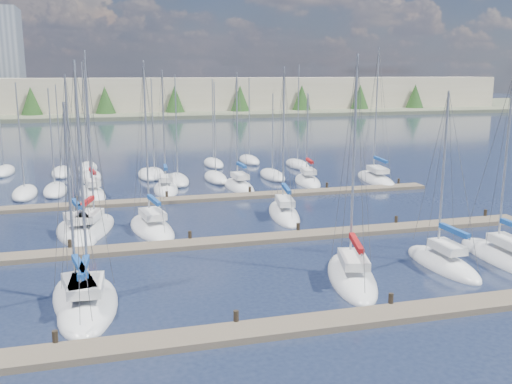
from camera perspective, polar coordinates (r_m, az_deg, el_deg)
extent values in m
plane|color=#212A42|center=(82.65, -8.46, 3.67)|extent=(400.00, 400.00, 0.00)
cube|color=#6B5E4C|center=(27.70, 6.73, -12.86)|extent=(44.00, 1.80, 0.35)
cylinder|color=#2D261C|center=(26.82, -19.41, -14.02)|extent=(0.26, 0.26, 1.10)
cylinder|color=#2D261C|center=(27.31, -2.00, -12.82)|extent=(0.26, 0.26, 1.10)
cylinder|color=#2D261C|center=(30.00, 13.31, -10.80)|extent=(0.26, 0.26, 1.10)
cube|color=#6B5E4C|center=(40.18, -0.75, -4.81)|extent=(44.00, 1.80, 0.35)
cylinder|color=#2D261C|center=(39.89, -18.10, -5.32)|extent=(0.26, 0.26, 1.10)
cylinder|color=#2D261C|center=(40.22, -6.62, -4.65)|extent=(0.26, 0.26, 1.10)
cylinder|color=#2D261C|center=(42.09, 4.22, -3.84)|extent=(0.26, 0.26, 1.10)
cylinder|color=#2D261C|center=(45.32, 13.82, -3.01)|extent=(0.26, 0.26, 1.10)
cylinder|color=#2D261C|center=(49.64, 21.93, -2.24)|extent=(0.26, 0.26, 1.10)
cube|color=#6B5E4C|center=(53.41, -4.53, -0.60)|extent=(44.00, 1.80, 0.35)
cylinder|color=#2D261C|center=(53.44, -17.46, -0.96)|extent=(0.26, 0.26, 1.10)
cylinder|color=#2D261C|center=(53.68, -8.91, -0.49)|extent=(0.26, 0.26, 1.10)
cylinder|color=#2D261C|center=(55.10, -0.62, -0.02)|extent=(0.26, 0.26, 1.10)
cylinder|color=#2D261C|center=(57.60, 7.10, 0.42)|extent=(0.26, 0.26, 1.10)
cylinder|color=#2D261C|center=(61.06, 14.06, 0.81)|extent=(0.26, 0.26, 1.10)
ellipsoid|color=white|center=(61.51, 5.17, 0.96)|extent=(3.36, 7.10, 1.60)
cube|color=silver|center=(60.95, 5.26, 2.10)|extent=(1.65, 2.56, 0.50)
cylinder|color=#9EA0A5|center=(61.26, 5.16, 5.88)|extent=(0.14, 0.14, 8.40)
cylinder|color=#9EA0A5|center=(60.25, 5.39, 3.00)|extent=(0.51, 2.85, 0.10)
cube|color=maroon|center=(60.23, 5.39, 3.11)|extent=(0.67, 2.65, 0.30)
ellipsoid|color=white|center=(57.34, -16.04, -0.27)|extent=(3.37, 7.68, 1.60)
cube|color=black|center=(57.34, -16.04, -0.27)|extent=(1.71, 3.70, 0.12)
cube|color=silver|center=(56.73, -16.06, 0.94)|extent=(1.62, 2.76, 0.50)
cylinder|color=#9EA0A5|center=(56.93, -16.53, 6.64)|extent=(0.14, 0.14, 11.68)
cylinder|color=#9EA0A5|center=(55.97, -16.03, 1.89)|extent=(0.58, 3.09, 0.10)
cube|color=maroon|center=(55.95, -16.04, 2.01)|extent=(0.74, 2.88, 0.30)
ellipsoid|color=white|center=(30.93, -17.25, -10.82)|extent=(3.87, 8.19, 1.60)
cube|color=black|center=(30.93, -17.25, -10.82)|extent=(1.96, 3.95, 0.12)
cube|color=silver|center=(30.10, -17.29, -8.81)|extent=(1.84, 2.96, 0.50)
cylinder|color=#9EA0A5|center=(29.87, -18.11, -0.30)|extent=(0.14, 0.14, 9.21)
cylinder|color=#9EA0A5|center=(29.16, -17.22, -7.29)|extent=(0.72, 3.27, 0.10)
cube|color=navy|center=(29.12, -17.23, -7.06)|extent=(0.87, 3.05, 0.30)
ellipsoid|color=white|center=(37.16, 18.13, -6.99)|extent=(2.40, 7.01, 1.60)
cube|color=maroon|center=(37.16, 18.13, -6.99)|extent=(1.24, 3.37, 0.12)
cube|color=silver|center=(36.50, 18.57, -5.22)|extent=(1.29, 2.46, 0.50)
cylinder|color=#9EA0A5|center=(36.20, 18.23, 2.02)|extent=(0.14, 0.14, 9.54)
cylinder|color=#9EA0A5|center=(35.78, 19.19, -3.86)|extent=(0.17, 2.93, 0.10)
cube|color=navy|center=(35.75, 19.21, -3.67)|extent=(0.36, 2.70, 0.30)
ellipsoid|color=white|center=(43.84, -10.37, -3.70)|extent=(3.94, 8.21, 1.60)
cube|color=maroon|center=(43.84, -10.37, -3.70)|extent=(2.00, 3.96, 0.12)
cube|color=silver|center=(43.14, -10.31, -2.17)|extent=(1.92, 2.96, 0.50)
cylinder|color=#9EA0A5|center=(43.15, -10.92, 5.20)|extent=(0.14, 0.14, 11.44)
cylinder|color=#9EA0A5|center=(42.31, -10.16, -0.98)|extent=(0.61, 3.28, 0.10)
cube|color=navy|center=(42.28, -10.16, -0.82)|extent=(0.77, 3.05, 0.30)
ellipsoid|color=white|center=(58.56, -1.71, 0.45)|extent=(2.78, 7.32, 1.60)
cube|color=maroon|center=(58.56, -1.71, 0.45)|extent=(1.43, 3.52, 0.12)
cube|color=silver|center=(57.98, -1.62, 1.64)|extent=(1.45, 2.59, 0.50)
cylinder|color=#9EA0A5|center=(58.18, -1.92, 6.68)|extent=(0.14, 0.14, 10.58)
cylinder|color=#9EA0A5|center=(57.25, -1.46, 2.57)|extent=(0.26, 3.03, 0.10)
cube|color=navy|center=(57.23, -1.46, 2.69)|extent=(0.45, 2.80, 0.30)
ellipsoid|color=white|center=(30.67, -16.40, -10.96)|extent=(3.45, 7.96, 1.60)
cube|color=silver|center=(29.84, -16.62, -8.95)|extent=(1.79, 2.83, 0.50)
cylinder|color=#9EA0A5|center=(29.41, -17.06, 1.55)|extent=(0.14, 0.14, 11.19)
cylinder|color=#9EA0A5|center=(28.90, -16.85, -7.44)|extent=(0.33, 3.26, 0.10)
cube|color=navy|center=(28.86, -16.86, -7.21)|extent=(0.51, 3.02, 0.30)
ellipsoid|color=white|center=(44.37, -16.03, -3.79)|extent=(4.62, 8.90, 1.60)
cube|color=silver|center=(43.65, -16.28, -2.30)|extent=(2.08, 3.24, 0.50)
cylinder|color=#9EA0A5|center=(43.70, -16.32, 5.48)|extent=(0.14, 0.14, 12.14)
cylinder|color=#9EA0A5|center=(42.77, -16.62, -1.16)|extent=(1.05, 3.49, 0.10)
cube|color=maroon|center=(42.75, -16.63, -1.00)|extent=(1.17, 3.27, 0.30)
ellipsoid|color=white|center=(47.47, 2.81, -2.31)|extent=(3.62, 8.68, 1.60)
cube|color=silver|center=(46.76, 2.90, -0.89)|extent=(1.72, 3.11, 0.50)
cylinder|color=#9EA0A5|center=(46.95, 2.77, 5.68)|extent=(0.14, 0.14, 11.03)
cylinder|color=#9EA0A5|center=(45.89, 3.05, 0.20)|extent=(0.67, 3.51, 0.10)
cube|color=navy|center=(45.86, 3.05, 0.35)|extent=(0.82, 3.26, 0.30)
ellipsoid|color=white|center=(63.77, 11.87, 1.15)|extent=(3.77, 9.52, 1.60)
cube|color=black|center=(63.77, 11.87, 1.15)|extent=(1.92, 4.58, 0.12)
cube|color=silver|center=(63.12, 12.07, 2.23)|extent=(1.86, 3.39, 0.50)
cylinder|color=#9EA0A5|center=(63.52, 11.94, 8.03)|extent=(0.14, 0.14, 13.13)
cylinder|color=#9EA0A5|center=(62.27, 12.35, 3.06)|extent=(0.55, 3.88, 0.10)
cube|color=navy|center=(62.25, 12.35, 3.17)|extent=(0.72, 3.59, 0.30)
ellipsoid|color=white|center=(43.89, -17.50, -4.05)|extent=(4.06, 7.60, 1.60)
cube|color=black|center=(43.89, -17.50, -4.05)|extent=(2.06, 3.67, 0.12)
cube|color=silver|center=(43.21, -17.53, -2.52)|extent=(1.96, 2.76, 0.50)
cylinder|color=#9EA0A5|center=(43.21, -18.14, 4.18)|extent=(0.14, 0.14, 10.46)
cylinder|color=#9EA0A5|center=(42.42, -17.50, -1.32)|extent=(0.67, 3.00, 0.10)
cube|color=navy|center=(42.39, -17.51, -1.16)|extent=(0.82, 2.79, 0.30)
ellipsoid|color=white|center=(33.65, 9.53, -8.54)|extent=(4.61, 8.59, 1.60)
cube|color=maroon|center=(33.65, 9.53, -8.54)|extent=(2.31, 4.15, 0.12)
cube|color=silver|center=(32.84, 9.73, -6.67)|extent=(2.11, 3.14, 0.50)
cylinder|color=#9EA0A5|center=(32.56, 9.75, 3.23)|extent=(0.14, 0.14, 11.60)
cylinder|color=#9EA0A5|center=(31.90, 9.99, -5.25)|extent=(1.00, 3.35, 0.10)
cube|color=maroon|center=(31.87, 10.00, -5.05)|extent=(1.12, 3.14, 0.30)
ellipsoid|color=white|center=(57.90, -9.00, 0.17)|extent=(2.89, 6.78, 1.60)
cube|color=silver|center=(57.33, -9.03, 1.38)|extent=(1.49, 2.41, 0.50)
cylinder|color=#9EA0A5|center=(57.47, -9.23, 6.59)|extent=(0.14, 0.14, 10.81)
cylinder|color=#9EA0A5|center=(56.62, -9.04, 2.32)|extent=(0.31, 2.78, 0.10)
cube|color=navy|center=(56.60, -9.05, 2.44)|extent=(0.49, 2.57, 0.30)
ellipsoid|color=white|center=(39.55, 23.54, -6.26)|extent=(2.68, 8.68, 1.60)
cube|color=maroon|center=(39.55, 23.54, -6.26)|extent=(1.38, 4.17, 0.12)
cube|color=silver|center=(38.86, 24.07, -4.62)|extent=(1.42, 3.05, 0.50)
cylinder|color=#9EA0A5|center=(38.70, 23.71, 2.96)|extent=(0.14, 0.14, 10.52)
ellipsoid|color=white|center=(72.91, -23.86, 1.87)|extent=(2.20, 6.40, 1.40)
cylinder|color=#9EA0A5|center=(65.20, -10.29, 6.70)|extent=(0.12, 0.12, 10.14)
ellipsoid|color=white|center=(65.95, -10.11, 1.75)|extent=(2.20, 6.40, 1.40)
cylinder|color=#9EA0A5|center=(64.92, -10.93, 6.81)|extent=(0.12, 0.12, 10.49)
ellipsoid|color=white|center=(65.69, -10.73, 1.68)|extent=(2.20, 6.40, 1.40)
cylinder|color=#9EA0A5|center=(74.40, -0.69, 7.49)|extent=(0.12, 0.12, 10.06)
ellipsoid|color=white|center=(75.06, -0.68, 3.16)|extent=(2.20, 6.40, 1.40)
cylinder|color=#9EA0A5|center=(69.00, -19.16, 6.20)|extent=(0.12, 0.12, 9.39)
ellipsoid|color=white|center=(69.68, -18.86, 1.83)|extent=(2.20, 6.40, 1.40)
cylinder|color=#9EA0A5|center=(58.20, -22.54, 5.23)|extent=(0.12, 0.12, 9.85)
ellipsoid|color=white|center=(59.02, -22.11, -0.15)|extent=(2.20, 6.40, 1.40)
cylinder|color=#9EA0A5|center=(58.58, -19.78, 5.20)|extent=(0.12, 0.12, 9.30)
ellipsoid|color=white|center=(59.37, -19.42, 0.12)|extent=(2.20, 6.40, 1.40)
cylinder|color=#9EA0A5|center=(70.88, 4.25, 7.89)|extent=(0.12, 0.12, 11.68)
ellipsoid|color=white|center=(71.63, 4.17, 2.71)|extent=(2.20, 6.40, 1.40)
cylinder|color=#9EA0A5|center=(62.01, -4.14, 6.42)|extent=(0.12, 0.12, 9.76)
ellipsoid|color=white|center=(62.79, -4.07, 1.39)|extent=(2.20, 6.40, 1.40)
cylinder|color=#9EA0A5|center=(71.34, -16.77, 7.55)|extent=(0.12, 0.12, 11.95)
ellipsoid|color=white|center=(72.09, -16.46, 2.31)|extent=(2.20, 6.40, 1.40)
cylinder|color=#9EA0A5|center=(63.39, 1.67, 5.98)|extent=(0.12, 0.12, 8.46)
ellipsoid|color=white|center=(64.09, 1.65, 1.63)|extent=(2.20, 6.40, 1.40)
cylinder|color=#9EA0A5|center=(65.08, -16.41, 5.50)|extent=(0.12, 0.12, 8.12)
ellipsoid|color=white|center=(65.74, -16.17, 1.42)|extent=(2.20, 6.40, 1.40)
cylinder|color=#9EA0A5|center=(71.87, -4.34, 7.27)|extent=(0.12, 0.12, 10.00)
ellipsoid|color=white|center=(72.55, -4.27, 2.82)|extent=(2.20, 6.40, 1.40)
cylinder|color=#9EA0A5|center=(60.96, -7.98, 6.61)|extent=(0.12, 0.12, 10.54)
ellipsoid|color=white|center=(61.79, -7.82, 1.14)|extent=(2.20, 6.40, 1.40)
cube|color=#666B51|center=(171.88, -12.16, 7.96)|extent=(400.00, 60.00, 1.00)
cube|color=beige|center=(162.57, -8.46, 9.47)|extent=(200.00, 12.00, 10.00)
cone|color=#284C1E|center=(155.30, -21.56, 8.29)|extent=(6.00, 6.00, 8.00)
cone|color=#284C1E|center=(154.44, -14.84, 8.71)|extent=(6.00, 6.00, 8.00)
cone|color=#284C1E|center=(155.68, -8.13, 9.01)|extent=(6.00, 6.00, 8.00)
cone|color=#284C1E|center=(158.95, -1.60, 9.18)|extent=(6.00, 6.00, 8.00)
cone|color=#284C1E|center=(164.15, 4.60, 9.23)|extent=(6.00, 6.00, 8.00)
cone|color=#284C1E|center=(171.09, 10.35, 9.19)|extent=(6.00, 6.00, 8.00)
cone|color=#284C1E|center=(179.58, 15.61, 9.07)|extent=(6.00, 6.00, 8.00)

